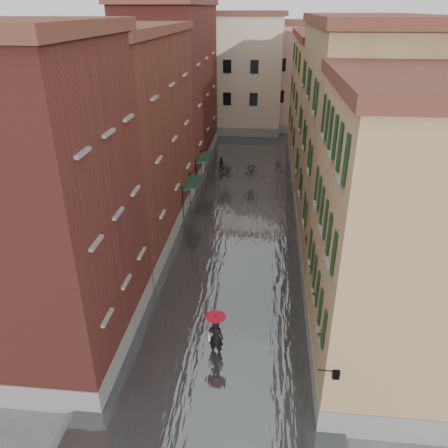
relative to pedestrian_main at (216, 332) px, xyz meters
The scene contains 16 objects.
ground 2.60m from the pedestrian_main, 87.56° to the left, with size 120.00×120.00×0.00m, color #555557.
floodwater 15.34m from the pedestrian_main, 89.63° to the left, with size 10.00×60.00×0.20m, color #494E51.
building_left_near 8.69m from the pedestrian_main, behind, with size 6.00×8.00×13.00m, color maroon.
building_left_mid 14.16m from the pedestrian_main, 121.42° to the left, with size 6.00×14.00×12.50m, color brown.
building_left_far 27.80m from the pedestrian_main, 104.71° to the left, with size 6.00×16.00×14.00m, color maroon.
building_right_near 8.42m from the pedestrian_main, ahead, with size 6.00×8.00×11.50m, color tan.
building_right_mid 14.35m from the pedestrian_main, 57.86° to the left, with size 6.00×14.00×13.00m, color #948459.
building_right_far 27.61m from the pedestrian_main, 74.90° to the left, with size 6.00×16.00×11.50m, color tan.
building_end_cream 40.74m from the pedestrian_main, 94.12° to the left, with size 12.00×9.00×13.00m, color beige.
building_end_pink 43.00m from the pedestrian_main, 81.80° to the left, with size 10.00×9.00×12.00m, color tan.
awning_near 14.78m from the pedestrian_main, 103.31° to the left, with size 1.09×2.82×2.80m.
awning_far 20.53m from the pedestrian_main, 99.52° to the left, with size 1.09×2.94×2.80m.
wall_lantern 6.04m from the pedestrian_main, 39.90° to the right, with size 0.71×0.22×0.35m.
window_planters 5.01m from the pedestrian_main, 19.03° to the left, with size 0.59×8.22×0.84m.
pedestrian_main is the anchor object (origin of this frame).
pedestrian_far 23.90m from the pedestrian_main, 95.45° to the left, with size 0.69×0.54×1.42m, color black.
Camera 1 is at (1.75, -17.00, 13.83)m, focal length 35.00 mm.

